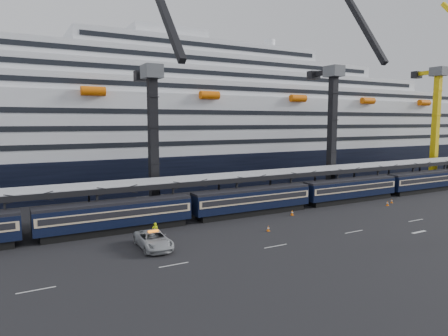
# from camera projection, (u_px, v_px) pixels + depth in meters

# --- Properties ---
(ground) EXTENTS (260.00, 260.00, 0.00)m
(ground) POSITION_uv_depth(u_px,v_px,m) (342.00, 223.00, 54.17)
(ground) COLOR black
(ground) RESTS_ON ground
(lane_markings) EXTENTS (111.00, 4.27, 0.02)m
(lane_markings) POSITION_uv_depth(u_px,v_px,m) (415.00, 224.00, 53.52)
(lane_markings) COLOR beige
(lane_markings) RESTS_ON ground
(train) EXTENTS (133.05, 3.00, 4.05)m
(train) POSITION_uv_depth(u_px,v_px,m) (271.00, 198.00, 60.40)
(train) COLOR black
(train) RESTS_ON ground
(canopy) EXTENTS (130.00, 6.25, 5.53)m
(canopy) POSITION_uv_depth(u_px,v_px,m) (280.00, 173.00, 65.75)
(canopy) COLOR #989BA0
(canopy) RESTS_ON ground
(cruise_ship) EXTENTS (214.09, 28.84, 34.00)m
(cruise_ship) POSITION_uv_depth(u_px,v_px,m) (194.00, 127.00, 92.26)
(cruise_ship) COLOR black
(cruise_ship) RESTS_ON ground
(crane_dark_near) EXTENTS (4.50, 17.75, 35.08)m
(crane_dark_near) POSITION_uv_depth(u_px,v_px,m) (154.00, 133.00, 59.41)
(crane_dark_near) COLOR #4C4F54
(crane_dark_near) RESTS_ON ground
(crane_dark_mid) EXTENTS (4.50, 18.24, 39.64)m
(crane_dark_mid) POSITION_uv_depth(u_px,v_px,m) (334.00, 123.00, 75.11)
(crane_dark_mid) COLOR #4C4F54
(crane_dark_mid) RESTS_ON ground
(crane_yellow_near) EXTENTS (4.50, 20.12, 40.16)m
(crane_yellow_near) POSITION_uv_depth(u_px,v_px,m) (438.00, 119.00, 91.55)
(crane_yellow_near) COLOR #4C4F54
(crane_yellow_near) RESTS_ON ground
(pickup_truck) EXTENTS (3.24, 6.67, 1.83)m
(pickup_truck) POSITION_uv_depth(u_px,v_px,m) (153.00, 240.00, 43.21)
(pickup_truck) COLOR #9FA2A6
(pickup_truck) RESTS_ON ground
(worker) EXTENTS (0.86, 0.73, 1.99)m
(worker) POSITION_uv_depth(u_px,v_px,m) (155.00, 231.00, 46.51)
(worker) COLOR #D6EC0C
(worker) RESTS_ON ground
(traffic_cone_b) EXTENTS (0.42, 0.42, 0.84)m
(traffic_cone_b) POSITION_uv_depth(u_px,v_px,m) (153.00, 233.00, 47.80)
(traffic_cone_b) COLOR orange
(traffic_cone_b) RESTS_ON ground
(traffic_cone_c) EXTENTS (0.36, 0.36, 0.72)m
(traffic_cone_c) POSITION_uv_depth(u_px,v_px,m) (268.00, 228.00, 50.01)
(traffic_cone_c) COLOR orange
(traffic_cone_c) RESTS_ON ground
(traffic_cone_d) EXTENTS (0.42, 0.42, 0.84)m
(traffic_cone_d) POSITION_uv_depth(u_px,v_px,m) (292.00, 213.00, 58.43)
(traffic_cone_d) COLOR orange
(traffic_cone_d) RESTS_ON ground
(traffic_cone_e) EXTENTS (0.40, 0.40, 0.81)m
(traffic_cone_e) POSITION_uv_depth(u_px,v_px,m) (387.00, 203.00, 65.13)
(traffic_cone_e) COLOR orange
(traffic_cone_e) RESTS_ON ground
(traffic_cone_f) EXTENTS (0.35, 0.35, 0.69)m
(traffic_cone_f) POSITION_uv_depth(u_px,v_px,m) (392.00, 201.00, 67.28)
(traffic_cone_f) COLOR orange
(traffic_cone_f) RESTS_ON ground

